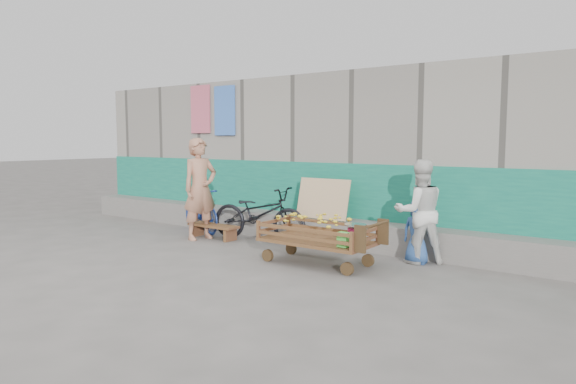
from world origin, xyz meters
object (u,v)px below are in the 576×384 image
Objects in this scene: bicycle_dark at (259,214)px; banana_cart at (315,229)px; child at (418,232)px; vendor_man at (200,189)px; woman at (419,212)px; bench at (213,228)px; bicycle_blue at (201,209)px.

banana_cart is at bearing -126.13° from bicycle_dark.
vendor_man is at bearing 8.61° from child.
bench is at bearing -33.49° from woman.
child is 2.97m from bicycle_dark.
woman reaches higher than banana_cart.
woman reaches higher than bicycle_dark.
child is (0.00, -0.05, -0.29)m from woman.
banana_cart is 1.90× the size of child.
banana_cart is 1.71× the size of bench.
bicycle_blue is (-4.45, -0.05, -0.02)m from child.
woman is 0.30m from child.
child is at bearing 6.08° from bench.
woman is (1.19, 0.96, 0.25)m from banana_cart.
child is 0.51× the size of bicycle_dark.
vendor_man reaches higher than bench.
banana_cart is 0.96× the size of bicycle_dark.
vendor_man is at bearing 172.85° from banana_cart.
child reaches higher than bench.
bicycle_dark reaches higher than bicycle_blue.
bicycle_dark is at bearing -48.34° from vendor_man.
child reaches higher than banana_cart.
bench is at bearing 103.93° from bicycle_dark.
vendor_man is at bearing -114.13° from bicycle_blue.
child is at bearing 37.32° from banana_cart.
child is (1.19, 0.91, -0.04)m from banana_cart.
bench is 0.70× the size of bicycle_blue.
vendor_man is 3.98m from child.
bicycle_dark is 1.25× the size of bicycle_blue.
woman reaches higher than bench.
woman is 4.47m from bicycle_blue.
bicycle_blue is (-3.26, 0.86, -0.07)m from banana_cart.
vendor_man is 0.89m from bicycle_blue.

